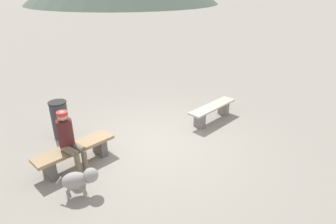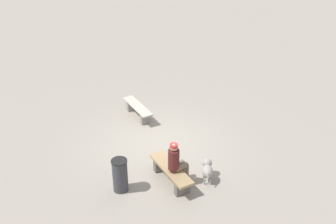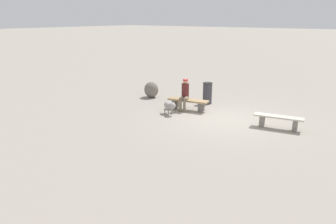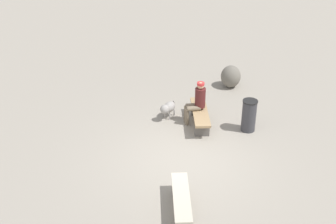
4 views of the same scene
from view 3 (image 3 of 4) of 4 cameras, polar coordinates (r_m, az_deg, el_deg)
The scene contains 7 objects.
ground at distance 12.87m, azimuth 9.71°, elevation -1.36°, with size 210.00×210.00×0.06m, color gray.
bench_left at distance 12.18m, azimuth 18.67°, elevation -1.34°, with size 1.73×0.70×0.46m.
bench_right at distance 13.87m, azimuth 3.52°, elevation 1.63°, with size 1.78×0.77×0.46m.
seated_person at distance 13.74m, azimuth 2.92°, elevation 3.38°, with size 0.44×0.62×1.32m.
dog at distance 13.21m, azimuth 0.28°, elevation 1.10°, with size 0.72×0.47×0.54m.
trash_bin at distance 14.95m, azimuth 6.87°, elevation 3.27°, with size 0.44×0.44×0.96m.
boulder at distance 16.07m, azimuth -2.92°, elevation 3.91°, with size 0.71×0.68×0.77m, color #6B665B.
Camera 3 is at (-5.62, 10.92, 3.81)m, focal length 35.04 mm.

